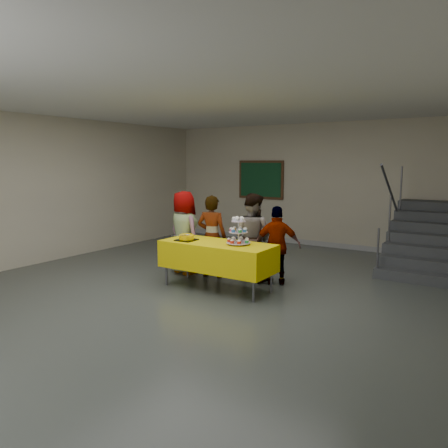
% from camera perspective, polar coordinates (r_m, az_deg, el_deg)
% --- Properties ---
extents(room_shell, '(10.00, 10.04, 3.02)m').
position_cam_1_polar(room_shell, '(6.55, -4.21, 8.67)').
color(room_shell, '#4C514C').
rests_on(room_shell, ground).
extents(bake_table, '(1.88, 0.78, 0.77)m').
position_cam_1_polar(bake_table, '(7.11, -0.88, -4.13)').
color(bake_table, '#595960').
rests_on(bake_table, ground).
extents(cupcake_stand, '(0.38, 0.38, 0.44)m').
position_cam_1_polar(cupcake_stand, '(6.87, 1.90, -1.19)').
color(cupcake_stand, silver).
rests_on(cupcake_stand, bake_table).
extents(bear_cake, '(0.32, 0.36, 0.12)m').
position_cam_1_polar(bear_cake, '(7.28, -4.92, -1.69)').
color(bear_cake, black).
rests_on(bear_cake, bake_table).
extents(schoolchild_a, '(0.86, 0.68, 1.54)m').
position_cam_1_polar(schoolchild_a, '(8.12, -5.25, -1.11)').
color(schoolchild_a, slate).
rests_on(schoolchild_a, ground).
extents(schoolchild_b, '(0.61, 0.47, 1.48)m').
position_cam_1_polar(schoolchild_b, '(7.82, -1.60, -1.64)').
color(schoolchild_b, slate).
rests_on(schoolchild_b, ground).
extents(schoolchild_c, '(0.78, 0.63, 1.53)m').
position_cam_1_polar(schoolchild_c, '(7.64, 3.70, -1.71)').
color(schoolchild_c, slate).
rests_on(schoolchild_c, ground).
extents(schoolchild_d, '(0.85, 0.62, 1.34)m').
position_cam_1_polar(schoolchild_d, '(7.40, 6.98, -2.83)').
color(schoolchild_d, slate).
rests_on(schoolchild_d, ground).
extents(staircase, '(1.30, 2.40, 2.04)m').
position_cam_1_polar(staircase, '(9.54, 24.99, -2.16)').
color(staircase, '#424447').
rests_on(staircase, ground).
extents(noticeboard, '(1.30, 0.05, 1.00)m').
position_cam_1_polar(noticeboard, '(11.54, 4.83, 5.78)').
color(noticeboard, '#472B16').
rests_on(noticeboard, ground).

